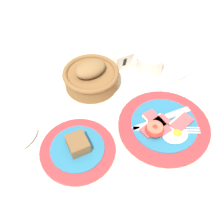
% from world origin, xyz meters
% --- Properties ---
extents(ground_plane, '(3.00, 3.00, 0.00)m').
position_xyz_m(ground_plane, '(0.00, 0.00, 0.00)').
color(ground_plane, beige).
extents(breakfast_plate, '(0.26, 0.26, 0.04)m').
position_xyz_m(breakfast_plate, '(0.11, -0.00, 0.01)').
color(breakfast_plate, red).
rests_on(breakfast_plate, ground_plane).
extents(bread_plate, '(0.20, 0.20, 0.05)m').
position_xyz_m(bread_plate, '(-0.14, 0.01, 0.01)').
color(bread_plate, red).
rests_on(bread_plate, ground_plane).
extents(sugar_cup, '(0.09, 0.09, 0.07)m').
position_xyz_m(sugar_cup, '(0.17, 0.23, 0.03)').
color(sugar_cup, white).
rests_on(sugar_cup, ground_plane).
extents(bread_basket, '(0.18, 0.18, 0.09)m').
position_xyz_m(bread_basket, '(-0.04, 0.23, 0.04)').
color(bread_basket, brown).
rests_on(bread_basket, ground_plane).
extents(number_card, '(0.06, 0.05, 0.07)m').
position_xyz_m(number_card, '(0.09, 0.27, 0.04)').
color(number_card, white).
rests_on(number_card, ground_plane).
extents(teaspoon_by_saucer, '(0.14, 0.15, 0.01)m').
position_xyz_m(teaspoon_by_saucer, '(-0.24, 0.11, 0.01)').
color(teaspoon_by_saucer, silver).
rests_on(teaspoon_by_saucer, ground_plane).
extents(teaspoon_near_cup, '(0.19, 0.08, 0.01)m').
position_xyz_m(teaspoon_near_cup, '(0.23, 0.16, 0.01)').
color(teaspoon_near_cup, silver).
rests_on(teaspoon_near_cup, ground_plane).
extents(fork_on_cloth, '(0.11, 0.17, 0.01)m').
position_xyz_m(fork_on_cloth, '(0.19, -0.16, 0.00)').
color(fork_on_cloth, silver).
rests_on(fork_on_cloth, ground_plane).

